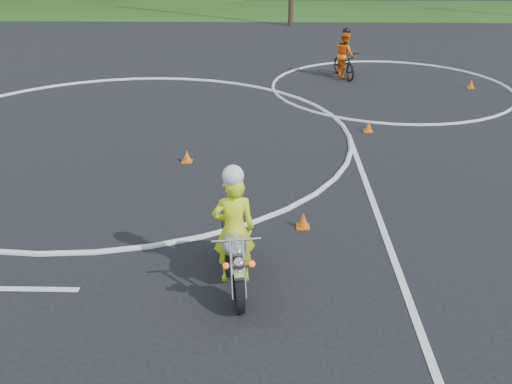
{
  "coord_description": "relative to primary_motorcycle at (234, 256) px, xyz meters",
  "views": [
    {
      "loc": [
        3.89,
        -11.18,
        5.1
      ],
      "look_at": [
        3.69,
        -2.74,
        1.1
      ],
      "focal_mm": 40.0,
      "sensor_mm": 36.0,
      "label": 1
    }
  ],
  "objects": [
    {
      "name": "rider_second_grp",
      "position": [
        3.21,
        13.26,
        0.11
      ],
      "size": [
        1.11,
        1.95,
        1.78
      ],
      "rotation": [
        0.0,
        0.0,
        0.27
      ],
      "color": "black",
      "rests_on": "ground"
    },
    {
      "name": "ground",
      "position": [
        -3.38,
        3.78,
        -0.51
      ],
      "size": [
        120.0,
        120.0,
        0.0
      ],
      "primitive_type": "plane",
      "color": "black",
      "rests_on": "ground"
    },
    {
      "name": "rider_primary_grp",
      "position": [
        -0.01,
        0.14,
        0.43
      ],
      "size": [
        0.71,
        0.52,
        1.96
      ],
      "rotation": [
        0.0,
        0.0,
        0.16
      ],
      "color": "#E4FF1A",
      "rests_on": "ground"
    },
    {
      "name": "grass_strip",
      "position": [
        -3.38,
        30.78,
        -0.5
      ],
      "size": [
        120.0,
        10.0,
        0.02
      ],
      "primitive_type": "cube",
      "color": "#1E4714",
      "rests_on": "ground"
    },
    {
      "name": "primary_motorcycle",
      "position": [
        0.0,
        0.0,
        0.0
      ],
      "size": [
        0.7,
        2.01,
        1.06
      ],
      "rotation": [
        0.0,
        0.0,
        0.16
      ],
      "color": "black",
      "rests_on": "ground"
    },
    {
      "name": "traffic_cones",
      "position": [
        0.37,
        6.27,
        -0.38
      ],
      "size": [
        21.69,
        11.81,
        0.3
      ],
      "color": "orange",
      "rests_on": "ground"
    },
    {
      "name": "course_markings",
      "position": [
        -1.21,
        8.13,
        -0.51
      ],
      "size": [
        19.05,
        19.05,
        0.12
      ],
      "color": "silver",
      "rests_on": "ground"
    }
  ]
}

